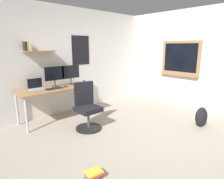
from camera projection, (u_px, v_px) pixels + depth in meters
name	position (u px, v px, depth m)	size (l,w,h in m)	color
ground_plane	(145.00, 141.00, 3.48)	(5.20, 5.20, 0.00)	#9E9384
wall_back	(70.00, 60.00, 4.95)	(5.00, 0.30, 2.60)	silver
wall_right	(208.00, 61.00, 4.83)	(0.22, 5.00, 2.60)	silver
desk	(56.00, 91.00, 4.36)	(1.67, 0.67, 0.75)	#997047
office_chair	(87.00, 109.00, 3.94)	(0.52, 0.53, 0.95)	black
laptop	(36.00, 87.00, 4.20)	(0.31, 0.21, 0.23)	#ADAFB5
monitor_primary	(55.00, 75.00, 4.39)	(0.46, 0.17, 0.46)	#38383D
monitor_secondary	(71.00, 73.00, 4.67)	(0.46, 0.17, 0.46)	#38383D
keyboard	(54.00, 88.00, 4.23)	(0.37, 0.13, 0.02)	black
computer_mouse	(66.00, 86.00, 4.41)	(0.10, 0.06, 0.03)	#262628
coffee_mug	(84.00, 82.00, 4.80)	(0.08, 0.08, 0.09)	#334CA5
backpack	(201.00, 117.00, 4.08)	(0.32, 0.22, 0.41)	black
book_stack_on_floor	(94.00, 175.00, 2.47)	(0.25, 0.19, 0.11)	#7A3D99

